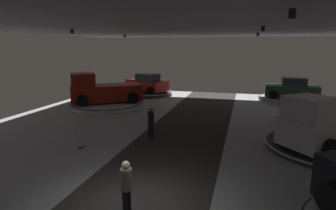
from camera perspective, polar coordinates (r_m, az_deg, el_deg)
The scene contains 13 objects.
ground at distance 9.13m, azimuth -6.80°, elevation -19.06°, with size 24.00×44.00×0.06m.
ceiling_with_spotlights at distance 7.93m, azimuth -7.79°, elevation 18.24°, with size 24.00×44.00×0.39m.
display_platform_deep_right at distance 26.70m, azimuth 22.82°, elevation 1.02°, with size 5.25×5.25×0.33m.
display_car_deep_right at distance 26.56m, azimuth 23.04°, elevation 2.95°, with size 4.29×2.32×1.71m.
display_platform_deep_left at distance 28.17m, azimuth -4.16°, elevation 2.39°, with size 4.87×4.87×0.33m.
display_car_deep_left at distance 28.02m, azimuth -4.15°, elevation 4.22°, with size 4.56×3.59×1.71m.
display_platform_mid_right at distance 15.34m, azimuth 29.86°, elevation -7.07°, with size 6.10×6.10×0.23m.
pickup_truck_mid_right at distance 14.82m, azimuth 29.51°, elevation -3.49°, with size 5.45×4.95×2.30m.
display_platform_far_left at distance 23.14m, azimuth -11.86°, elevation 0.19°, with size 5.68×5.68×0.33m.
pickup_truck_far_left at distance 22.92m, azimuth -12.76°, elevation 2.79°, with size 5.57×4.72×2.30m.
visitor_walking_near at distance 14.75m, azimuth -3.38°, elevation -3.08°, with size 0.32×0.32×1.59m.
visitor_walking_far at distance 8.27m, azimuth -8.15°, elevation -15.18°, with size 0.32×0.32×1.59m.
stanchion_a at distance 14.04m, azimuth -16.71°, elevation -6.59°, with size 0.28×0.28×1.01m.
Camera 1 is at (3.00, -7.28, 4.59)m, focal length 31.18 mm.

